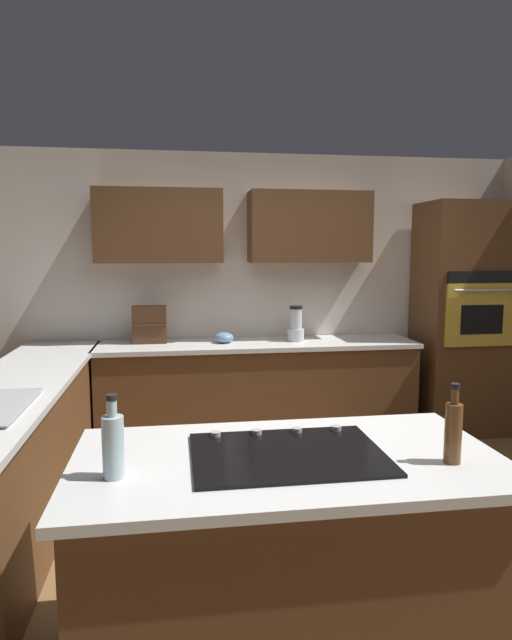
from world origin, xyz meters
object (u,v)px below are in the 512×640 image
object	(u,v)px
spice_rack	(149,325)
oil_bottle	(113,444)
mixing_bowl	(224,338)
cooktop	(287,453)
second_bottle	(453,431)
wall_oven	(462,318)
blender	(296,326)

from	to	relation	value
spice_rack	oil_bottle	bearing A→B (deg)	89.95
mixing_bowl	spice_rack	size ratio (longest dim) A/B	0.51
cooktop	mixing_bowl	bearing A→B (deg)	-89.82
mixing_bowl	second_bottle	world-z (taller)	second_bottle
spice_rack	wall_oven	bearing A→B (deg)	178.34
wall_oven	oil_bottle	world-z (taller)	wall_oven
spice_rack	second_bottle	xyz separation A→B (m)	(-1.27, 2.94, -0.04)
mixing_bowl	wall_oven	bearing A→B (deg)	179.56
cooktop	second_bottle	xyz separation A→B (m)	(-0.61, 0.17, 0.12)
blender	oil_bottle	xyz separation A→B (m)	(1.30, 2.82, -0.01)
wall_oven	oil_bottle	distance (m)	4.04
spice_rack	second_bottle	bearing A→B (deg)	113.37
blender	oil_bottle	size ratio (longest dim) A/B	1.04
second_bottle	wall_oven	bearing A→B (deg)	-119.75
cooktop	oil_bottle	size ratio (longest dim) A/B	2.48
spice_rack	oil_bottle	size ratio (longest dim) A/B	1.09
cooktop	second_bottle	size ratio (longest dim) A/B	2.44
blender	mixing_bowl	bearing A→B (deg)	0.00
blender	second_bottle	size ratio (longest dim) A/B	1.03
wall_oven	blender	size ratio (longest dim) A/B	6.75
wall_oven	mixing_bowl	distance (m)	2.25
cooktop	blender	distance (m)	2.78
blender	oil_bottle	world-z (taller)	blender
mixing_bowl	oil_bottle	bearing A→B (deg)	76.98
wall_oven	mixing_bowl	size ratio (longest dim) A/B	12.75
cooktop	spice_rack	distance (m)	2.85
wall_oven	cooktop	size ratio (longest dim) A/B	2.83
spice_rack	oil_bottle	world-z (taller)	spice_rack
second_bottle	mixing_bowl	bearing A→B (deg)	-77.83
oil_bottle	second_bottle	bearing A→B (deg)	177.77
wall_oven	blender	world-z (taller)	wall_oven
wall_oven	mixing_bowl	xyz separation A→B (m)	(2.25, -0.02, -0.13)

